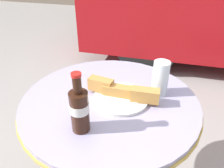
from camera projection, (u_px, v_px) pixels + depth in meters
bistro_table at (110, 125)px, 0.97m from camera, size 0.74×0.74×0.71m
cola_bottle_left at (79, 109)px, 0.70m from camera, size 0.06×0.06×0.22m
drinking_glass at (160, 80)px, 0.90m from camera, size 0.07×0.07×0.15m
lunch_plate_near at (122, 94)px, 0.89m from camera, size 0.30×0.23×0.07m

